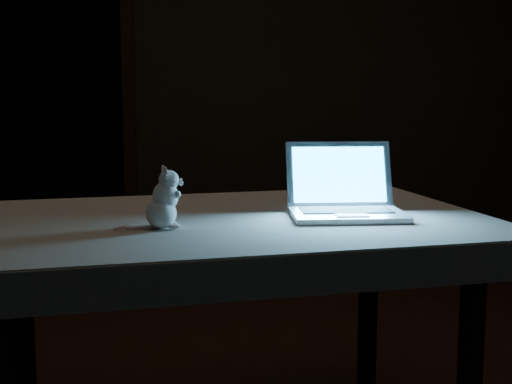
{
  "coord_description": "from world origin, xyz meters",
  "views": [
    {
      "loc": [
        -0.29,
        -2.53,
        1.06
      ],
      "look_at": [
        -0.08,
        -0.56,
        0.78
      ],
      "focal_mm": 52.0,
      "sensor_mm": 36.0,
      "label": 1
    }
  ],
  "objects": [
    {
      "name": "laptop",
      "position": [
        0.16,
        -0.59,
        0.81
      ],
      "size": [
        0.31,
        0.28,
        0.21
      ],
      "primitive_type": null,
      "rotation": [
        0.0,
        0.0,
        -0.04
      ],
      "color": "silver",
      "rests_on": "tablecloth"
    },
    {
      "name": "plush_mouse",
      "position": [
        -0.34,
        -0.69,
        0.79
      ],
      "size": [
        0.14,
        0.14,
        0.16
      ],
      "primitive_type": null,
      "rotation": [
        0.0,
        0.0,
        0.26
      ],
      "color": "white",
      "rests_on": "tablecloth"
    },
    {
      "name": "table",
      "position": [
        -0.16,
        -0.55,
        0.35
      ],
      "size": [
        1.42,
        1.03,
        0.7
      ],
      "primitive_type": null,
      "rotation": [
        0.0,
        0.0,
        0.15
      ],
      "color": "black",
      "rests_on": "floor"
    },
    {
      "name": "back_wall",
      "position": [
        0.0,
        2.5,
        1.3
      ],
      "size": [
        4.5,
        0.04,
        2.6
      ],
      "primitive_type": "cube",
      "color": "black",
      "rests_on": "ground"
    },
    {
      "name": "doorway",
      "position": [
        -1.1,
        2.5,
        1.06
      ],
      "size": [
        1.06,
        0.36,
        2.13
      ],
      "primitive_type": null,
      "color": "black",
      "rests_on": "back_wall"
    },
    {
      "name": "floor",
      "position": [
        0.0,
        0.0,
        0.0
      ],
      "size": [
        5.0,
        5.0,
        0.0
      ],
      "primitive_type": "plane",
      "color": "black",
      "rests_on": "ground"
    },
    {
      "name": "tablecloth",
      "position": [
        -0.17,
        -0.6,
        0.66
      ],
      "size": [
        1.47,
        1.04,
        0.09
      ],
      "primitive_type": null,
      "rotation": [
        0.0,
        0.0,
        0.08
      ],
      "color": "#C1B09F",
      "rests_on": "table"
    }
  ]
}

